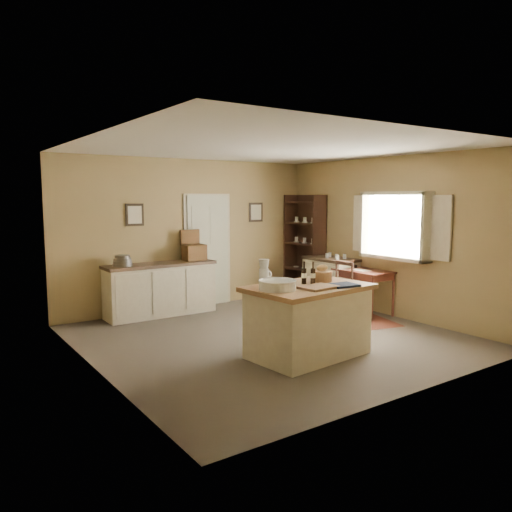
{
  "coord_description": "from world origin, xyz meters",
  "views": [
    {
      "loc": [
        -4.18,
        -5.65,
        2.02
      ],
      "look_at": [
        0.0,
        0.39,
        1.15
      ],
      "focal_mm": 35.0,
      "sensor_mm": 36.0,
      "label": 1
    }
  ],
  "objects_px": {
    "work_island": "(308,319)",
    "desk_chair": "(336,291)",
    "sideboard": "(161,287)",
    "right_cabinet": "(330,281)",
    "shelving_unit": "(306,246)",
    "writing_desk": "(363,275)"
  },
  "relations": [
    {
      "from": "right_cabinet",
      "to": "shelving_unit",
      "type": "height_order",
      "value": "shelving_unit"
    },
    {
      "from": "right_cabinet",
      "to": "shelving_unit",
      "type": "distance_m",
      "value": 1.07
    },
    {
      "from": "desk_chair",
      "to": "sideboard",
      "type": "bearing_deg",
      "value": 137.17
    },
    {
      "from": "work_island",
      "to": "right_cabinet",
      "type": "xyz_separation_m",
      "value": [
        2.31,
        2.04,
        -0.02
      ]
    },
    {
      "from": "sideboard",
      "to": "shelving_unit",
      "type": "relative_size",
      "value": 0.93
    },
    {
      "from": "work_island",
      "to": "desk_chair",
      "type": "xyz_separation_m",
      "value": [
        1.67,
        1.23,
        -0.02
      ]
    },
    {
      "from": "writing_desk",
      "to": "shelving_unit",
      "type": "distance_m",
      "value": 1.74
    },
    {
      "from": "writing_desk",
      "to": "sideboard",
      "type": "bearing_deg",
      "value": 146.99
    },
    {
      "from": "sideboard",
      "to": "right_cabinet",
      "type": "distance_m",
      "value": 3.12
    },
    {
      "from": "sideboard",
      "to": "desk_chair",
      "type": "relative_size",
      "value": 2.07
    },
    {
      "from": "shelving_unit",
      "to": "writing_desk",
      "type": "bearing_deg",
      "value": -95.17
    },
    {
      "from": "writing_desk",
      "to": "right_cabinet",
      "type": "xyz_separation_m",
      "value": [
        -0.0,
        0.81,
        -0.22
      ]
    },
    {
      "from": "work_island",
      "to": "sideboard",
      "type": "height_order",
      "value": "work_island"
    },
    {
      "from": "right_cabinet",
      "to": "sideboard",
      "type": "bearing_deg",
      "value": 159.57
    },
    {
      "from": "work_island",
      "to": "desk_chair",
      "type": "bearing_deg",
      "value": 30.92
    },
    {
      "from": "writing_desk",
      "to": "right_cabinet",
      "type": "relative_size",
      "value": 0.96
    },
    {
      "from": "desk_chair",
      "to": "writing_desk",
      "type": "bearing_deg",
      "value": -2.99
    },
    {
      "from": "work_island",
      "to": "desk_chair",
      "type": "relative_size",
      "value": 1.76
    },
    {
      "from": "desk_chair",
      "to": "shelving_unit",
      "type": "height_order",
      "value": "shelving_unit"
    },
    {
      "from": "sideboard",
      "to": "writing_desk",
      "type": "bearing_deg",
      "value": -33.01
    },
    {
      "from": "sideboard",
      "to": "desk_chair",
      "type": "height_order",
      "value": "sideboard"
    },
    {
      "from": "work_island",
      "to": "writing_desk",
      "type": "distance_m",
      "value": 2.62
    }
  ]
}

